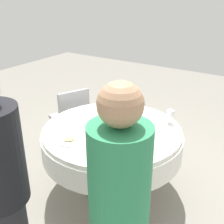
{
  "coord_description": "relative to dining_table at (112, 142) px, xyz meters",
  "views": [
    {
      "loc": [
        2.08,
        1.35,
        2.01
      ],
      "look_at": [
        0.0,
        0.0,
        0.92
      ],
      "focal_mm": 45.9,
      "sensor_mm": 36.0,
      "label": 1
    }
  ],
  "objects": [
    {
      "name": "ground_plane",
      "position": [
        0.0,
        0.0,
        -0.59
      ],
      "size": [
        10.0,
        10.0,
        0.0
      ],
      "primitive_type": "plane",
      "color": "gray"
    },
    {
      "name": "chair_south",
      "position": [
        -0.39,
        -0.86,
        -0.07
      ],
      "size": [
        0.53,
        0.53,
        0.87
      ],
      "rotation": [
        0.0,
        0.0,
        2.72
      ],
      "color": "#99999E",
      "rests_on": "ground_plane"
    },
    {
      "name": "dining_table",
      "position": [
        0.0,
        0.0,
        0.0
      ],
      "size": [
        1.38,
        1.38,
        0.74
      ],
      "color": "white",
      "rests_on": "ground_plane"
    },
    {
      "name": "plate_north",
      "position": [
        0.34,
        0.29,
        0.16
      ],
      "size": [
        0.25,
        0.25,
        0.02
      ],
      "color": "white",
      "rests_on": "dining_table"
    },
    {
      "name": "wine_glass_right",
      "position": [
        -0.41,
        0.42,
        0.25
      ],
      "size": [
        0.07,
        0.07,
        0.14
      ],
      "color": "white",
      "rests_on": "dining_table"
    },
    {
      "name": "person_outer",
      "position": [
        1.31,
        0.07,
        0.27
      ],
      "size": [
        0.34,
        0.34,
        1.64
      ],
      "rotation": [
        0.0,
        0.0,
        -1.52
      ],
      "color": "#26262B",
      "rests_on": "ground_plane"
    },
    {
      "name": "bottle_clear_left",
      "position": [
        0.54,
        0.22,
        0.28
      ],
      "size": [
        0.07,
        0.07,
        0.28
      ],
      "color": "silver",
      "rests_on": "dining_table"
    },
    {
      "name": "wine_glass_south",
      "position": [
        -0.0,
        -0.0,
        0.24
      ],
      "size": [
        0.06,
        0.06,
        0.13
      ],
      "color": "white",
      "rests_on": "dining_table"
    },
    {
      "name": "plate_front",
      "position": [
        -0.22,
        0.27,
        0.16
      ],
      "size": [
        0.21,
        0.21,
        0.04
      ],
      "color": "white",
      "rests_on": "dining_table"
    },
    {
      "name": "knife_outer",
      "position": [
        0.21,
        -0.02,
        0.15
      ],
      "size": [
        0.09,
        0.17,
        0.0
      ],
      "primitive_type": "cube",
      "rotation": [
        0.0,
        0.0,
        1.98
      ],
      "color": "silver",
      "rests_on": "dining_table"
    },
    {
      "name": "wine_glass_rear",
      "position": [
        -0.55,
        -0.02,
        0.25
      ],
      "size": [
        0.06,
        0.06,
        0.15
      ],
      "color": "white",
      "rests_on": "dining_table"
    },
    {
      "name": "person_far",
      "position": [
        1.02,
        0.71,
        0.26
      ],
      "size": [
        0.34,
        0.34,
        1.62
      ],
      "rotation": [
        0.0,
        0.0,
        -0.96
      ],
      "color": "#4C3F33",
      "rests_on": "ground_plane"
    },
    {
      "name": "bottle_green_far",
      "position": [
        -0.46,
        -0.14,
        0.28
      ],
      "size": [
        0.07,
        0.07,
        0.28
      ],
      "color": "#2D6B38",
      "rests_on": "dining_table"
    },
    {
      "name": "wine_glass_mid",
      "position": [
        0.08,
        0.11,
        0.26
      ],
      "size": [
        0.07,
        0.07,
        0.15
      ],
      "color": "white",
      "rests_on": "dining_table"
    },
    {
      "name": "bottle_brown_mid",
      "position": [
        -0.26,
        -0.02,
        0.3
      ],
      "size": [
        0.06,
        0.06,
        0.32
      ],
      "color": "#593314",
      "rests_on": "dining_table"
    },
    {
      "name": "bottle_amber_outer",
      "position": [
        -0.38,
        0.08,
        0.29
      ],
      "size": [
        0.07,
        0.07,
        0.3
      ],
      "color": "#8C5619",
      "rests_on": "dining_table"
    },
    {
      "name": "wine_glass_east",
      "position": [
        0.17,
        0.2,
        0.25
      ],
      "size": [
        0.07,
        0.07,
        0.15
      ],
      "color": "white",
      "rests_on": "dining_table"
    },
    {
      "name": "plate_west",
      "position": [
        -0.15,
        -0.23,
        0.16
      ],
      "size": [
        0.25,
        0.25,
        0.04
      ],
      "color": "white",
      "rests_on": "dining_table"
    },
    {
      "name": "plate_east",
      "position": [
        0.41,
        -0.18,
        0.16
      ],
      "size": [
        0.22,
        0.22,
        0.04
      ],
      "color": "white",
      "rests_on": "dining_table"
    }
  ]
}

